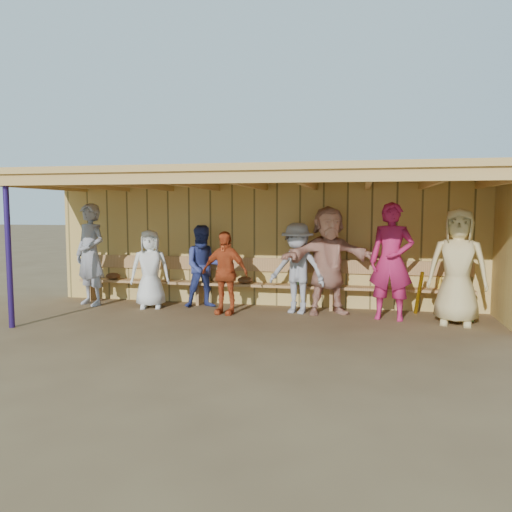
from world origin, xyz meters
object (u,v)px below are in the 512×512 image
at_px(player_b, 150,269).
at_px(player_d, 225,273).
at_px(player_g, 391,261).
at_px(bench, 264,279).
at_px(player_a, 90,254).
at_px(player_c, 204,266).
at_px(player_f, 328,260).
at_px(player_h, 458,267).
at_px(player_e, 297,268).

bearing_deg(player_b, player_d, -28.38).
distance_m(player_g, bench, 2.46).
bearing_deg(player_a, player_g, 21.62).
height_order(player_c, player_f, player_f).
height_order(player_g, bench, player_g).
bearing_deg(player_h, player_b, -172.29).
bearing_deg(player_a, player_c, 28.87).
distance_m(player_c, bench, 1.18).
distance_m(player_f, bench, 1.38).
relative_size(player_a, player_d, 1.34).
relative_size(player_b, player_e, 0.91).
xyz_separation_m(player_e, player_h, (2.65, -0.35, 0.13)).
bearing_deg(player_f, player_d, 172.56).
bearing_deg(player_f, player_c, 157.55).
bearing_deg(player_a, player_f, 24.47).
height_order(player_d, player_f, player_f).
xyz_separation_m(player_b, player_f, (3.34, 0.15, 0.22)).
xyz_separation_m(player_a, player_b, (1.25, -0.03, -0.25)).
relative_size(player_c, player_e, 0.96).
height_order(player_f, player_h, player_f).
distance_m(player_a, bench, 3.42).
bearing_deg(player_d, player_h, 9.10).
bearing_deg(player_g, player_h, 0.06).
xyz_separation_m(player_c, player_e, (1.81, -0.16, 0.03)).
relative_size(player_e, player_h, 0.86).
bearing_deg(player_e, player_b, -162.68).
height_order(player_e, player_g, player_g).
xyz_separation_m(player_g, bench, (-2.32, 0.67, -0.47)).
bearing_deg(bench, player_f, -18.46).
distance_m(player_a, player_c, 2.26).
relative_size(player_a, player_f, 1.03).
bearing_deg(player_f, player_g, -33.11).
xyz_separation_m(player_e, player_f, (0.55, 0.05, 0.15)).
xyz_separation_m(player_a, player_e, (4.04, 0.07, -0.18)).
distance_m(player_c, player_g, 3.45).
relative_size(player_e, player_g, 0.82).
relative_size(player_d, player_f, 0.77).
distance_m(player_d, player_f, 1.86).
distance_m(player_b, player_f, 3.35).
relative_size(player_b, player_d, 1.00).
xyz_separation_m(player_d, player_g, (2.88, 0.14, 0.25)).
relative_size(player_f, player_g, 0.97).
distance_m(player_f, player_h, 2.14).
bearing_deg(player_e, player_h, 7.67).
bearing_deg(player_g, bench, 172.42).
height_order(player_a, player_d, player_a).
height_order(player_c, player_h, player_h).
relative_size(player_a, player_c, 1.27).
bearing_deg(player_g, player_a, -172.80).
height_order(player_d, bench, player_d).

